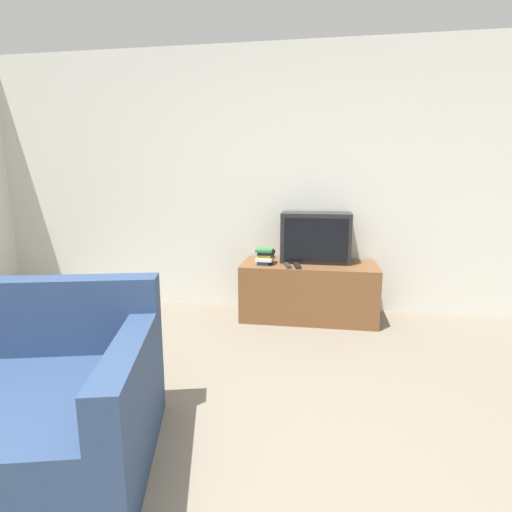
{
  "coord_description": "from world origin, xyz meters",
  "views": [
    {
      "loc": [
        0.44,
        -1.03,
        1.36
      ],
      "look_at": [
        -0.07,
        2.18,
        0.7
      ],
      "focal_mm": 28.0,
      "sensor_mm": 36.0,
      "label": 1
    }
  ],
  "objects_px": {
    "tv_stand": "(309,291)",
    "remote_secondary": "(288,265)",
    "television": "(316,237)",
    "book_stack": "(265,256)",
    "remote_on_stand": "(297,266)"
  },
  "relations": [
    {
      "from": "television",
      "to": "remote_on_stand",
      "type": "height_order",
      "value": "television"
    },
    {
      "from": "book_stack",
      "to": "remote_secondary",
      "type": "distance_m",
      "value": 0.25
    },
    {
      "from": "television",
      "to": "remote_on_stand",
      "type": "relative_size",
      "value": 3.28
    },
    {
      "from": "book_stack",
      "to": "remote_on_stand",
      "type": "xyz_separation_m",
      "value": [
        0.31,
        -0.1,
        -0.06
      ]
    },
    {
      "from": "tv_stand",
      "to": "television",
      "type": "height_order",
      "value": "television"
    },
    {
      "from": "television",
      "to": "book_stack",
      "type": "bearing_deg",
      "value": -160.38
    },
    {
      "from": "remote_on_stand",
      "to": "tv_stand",
      "type": "bearing_deg",
      "value": 55.38
    },
    {
      "from": "television",
      "to": "remote_secondary",
      "type": "height_order",
      "value": "television"
    },
    {
      "from": "television",
      "to": "remote_secondary",
      "type": "relative_size",
      "value": 3.64
    },
    {
      "from": "television",
      "to": "remote_on_stand",
      "type": "bearing_deg",
      "value": -120.94
    },
    {
      "from": "tv_stand",
      "to": "remote_on_stand",
      "type": "bearing_deg",
      "value": -124.62
    },
    {
      "from": "tv_stand",
      "to": "book_stack",
      "type": "distance_m",
      "value": 0.54
    },
    {
      "from": "book_stack",
      "to": "remote_on_stand",
      "type": "relative_size",
      "value": 1.13
    },
    {
      "from": "remote_on_stand",
      "to": "television",
      "type": "bearing_deg",
      "value": 59.06
    },
    {
      "from": "tv_stand",
      "to": "remote_secondary",
      "type": "relative_size",
      "value": 7.02
    }
  ]
}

